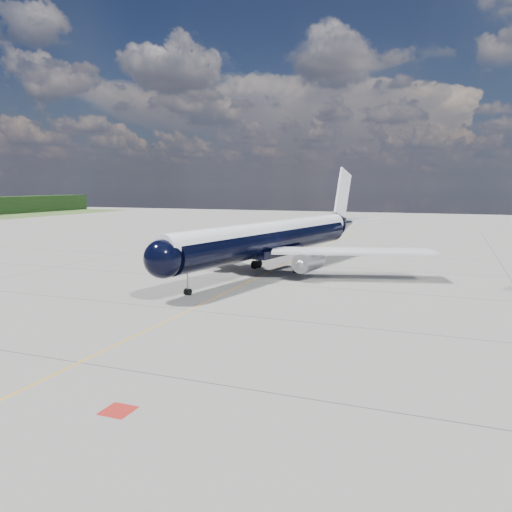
% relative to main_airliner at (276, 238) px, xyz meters
% --- Properties ---
extents(ground, '(320.00, 320.00, 0.00)m').
position_rel_main_airliner_xyz_m(ground, '(-0.49, -3.94, -4.58)').
color(ground, gray).
rests_on(ground, ground).
extents(taxiway_centerline, '(0.16, 160.00, 0.01)m').
position_rel_main_airliner_xyz_m(taxiway_centerline, '(-0.49, -8.94, -4.57)').
color(taxiway_centerline, '#E39D0B').
rests_on(taxiway_centerline, ground).
extents(red_marking, '(1.60, 1.60, 0.01)m').
position_rel_main_airliner_xyz_m(red_marking, '(6.31, -43.94, -4.57)').
color(red_marking, maroon).
rests_on(red_marking, ground).
extents(main_airliner, '(41.08, 50.65, 14.74)m').
position_rel_main_airliner_xyz_m(main_airliner, '(0.00, 0.00, 0.00)').
color(main_airliner, black).
rests_on(main_airliner, ground).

